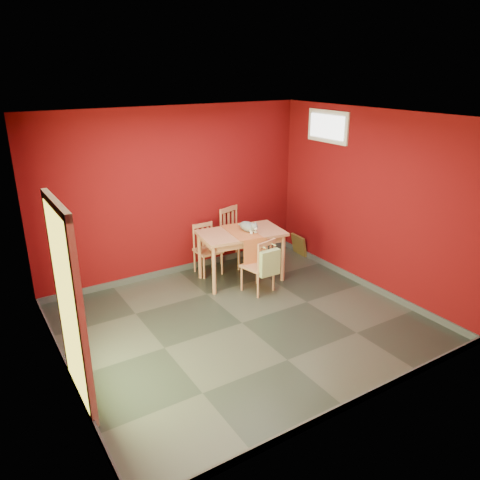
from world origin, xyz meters
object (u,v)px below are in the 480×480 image
chair_far_right (235,236)px  cat (248,225)px  chair_far_left (207,248)px  dining_table (241,238)px  picture_frame (299,245)px  tote_bag (269,263)px  chair_near (260,265)px

chair_far_right → cat: bearing=-104.4°
chair_far_left → chair_far_right: chair_far_right is taller
chair_far_left → cat: (0.44, -0.56, 0.49)m
chair_far_left → dining_table: bearing=-57.9°
picture_frame → chair_far_left: bearing=173.8°
cat → picture_frame: (1.35, 0.36, -0.73)m
dining_table → picture_frame: size_ratio=3.70×
tote_bag → cat: (0.08, 0.70, 0.37)m
chair_near → cat: 0.70m
chair_far_left → chair_near: chair_near is taller
chair_far_right → picture_frame: (1.18, -0.28, -0.32)m
chair_near → picture_frame: bearing=30.5°
picture_frame → tote_bag: bearing=-143.3°
chair_far_left → chair_far_right: size_ratio=0.84×
dining_table → tote_bag: bearing=-87.5°
dining_table → picture_frame: dining_table is taller
chair_far_left → tote_bag: 1.32m
chair_far_right → cat: 0.78m
chair_far_left → cat: size_ratio=2.03×
chair_near → cat: cat is taller
chair_far_right → chair_near: chair_far_right is taller
tote_bag → cat: cat is taller
chair_far_left → picture_frame: bearing=-6.2°
dining_table → chair_far_left: chair_far_left is taller
tote_bag → chair_far_right: bearing=79.8°
cat → picture_frame: bearing=46.8°
chair_near → picture_frame: size_ratio=2.27×
chair_far_left → cat: cat is taller
chair_far_right → cat: (-0.17, -0.65, 0.41)m
chair_near → tote_bag: 0.23m
cat → chair_far_right: bearing=107.3°
chair_far_left → chair_near: size_ratio=0.97×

